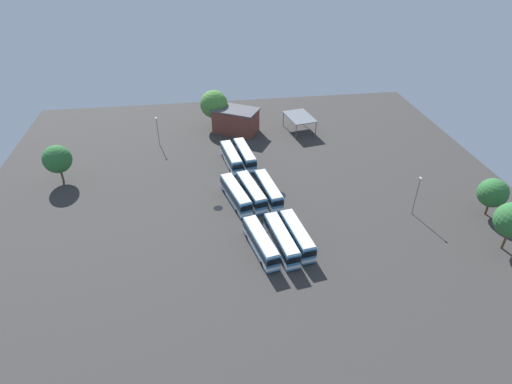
% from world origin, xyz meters
% --- Properties ---
extents(ground_plane, '(110.00, 110.00, 0.00)m').
position_xyz_m(ground_plane, '(0.00, 0.00, 0.00)').
color(ground_plane, '#383533').
extents(bus_row0_slot1, '(11.61, 4.21, 3.59)m').
position_xyz_m(bus_row0_slot1, '(-15.08, -2.70, 1.89)').
color(bus_row0_slot1, teal).
rests_on(bus_row0_slot1, ground_plane).
extents(bus_row0_slot2, '(12.02, 4.15, 3.59)m').
position_xyz_m(bus_row0_slot2, '(-15.82, 0.48, 1.89)').
color(bus_row0_slot2, teal).
rests_on(bus_row0_slot2, ground_plane).
extents(bus_row1_slot0, '(12.19, 5.32, 3.59)m').
position_xyz_m(bus_row1_slot0, '(0.26, -3.26, 1.89)').
color(bus_row1_slot0, teal).
rests_on(bus_row1_slot0, ground_plane).
extents(bus_row1_slot1, '(12.03, 4.95, 3.59)m').
position_xyz_m(bus_row1_slot1, '(-0.33, -0.08, 1.89)').
color(bus_row1_slot1, teal).
rests_on(bus_row1_slot1, ground_plane).
extents(bus_row1_slot2, '(11.83, 4.25, 3.59)m').
position_xyz_m(bus_row1_slot2, '(-0.40, 3.39, 1.89)').
color(bus_row1_slot2, teal).
rests_on(bus_row1_slot2, ground_plane).
extents(bus_row2_slot0, '(11.87, 4.89, 3.59)m').
position_xyz_m(bus_row2_slot0, '(15.39, -0.57, 1.89)').
color(bus_row2_slot0, teal).
rests_on(bus_row2_slot0, ground_plane).
extents(bus_row2_slot1, '(12.29, 4.25, 3.59)m').
position_xyz_m(bus_row2_slot1, '(15.17, 3.01, 1.89)').
color(bus_row2_slot1, teal).
rests_on(bus_row2_slot1, ground_plane).
extents(bus_row2_slot2, '(11.68, 4.15, 3.59)m').
position_xyz_m(bus_row2_slot2, '(14.39, 5.90, 1.89)').
color(bus_row2_slot2, teal).
rests_on(bus_row2_slot2, ground_plane).
extents(depot_building, '(11.68, 13.35, 6.36)m').
position_xyz_m(depot_building, '(-32.47, 0.14, 3.20)').
color(depot_building, brown).
rests_on(depot_building, ground_plane).
extents(maintenance_shelter, '(10.26, 7.72, 4.21)m').
position_xyz_m(maintenance_shelter, '(-30.51, 16.76, 3.99)').
color(maintenance_shelter, slate).
rests_on(maintenance_shelter, ground_plane).
extents(lamp_post_by_building, '(0.56, 0.28, 8.13)m').
position_xyz_m(lamp_post_by_building, '(8.85, 29.93, 4.48)').
color(lamp_post_by_building, slate).
rests_on(lamp_post_by_building, ground_plane).
extents(lamp_post_mid_lot, '(0.56, 0.28, 7.29)m').
position_xyz_m(lamp_post_mid_lot, '(-27.57, -19.59, 4.05)').
color(lamp_post_mid_lot, slate).
rests_on(lamp_post_mid_lot, ground_plane).
extents(tree_northeast, '(5.50, 5.50, 7.63)m').
position_xyz_m(tree_northeast, '(10.98, 43.88, 4.87)').
color(tree_northeast, brown).
rests_on(tree_northeast, ground_plane).
extents(tree_east_edge, '(5.93, 5.93, 8.37)m').
position_xyz_m(tree_east_edge, '(-13.10, -39.38, 5.40)').
color(tree_east_edge, brown).
rests_on(tree_east_edge, ground_plane).
extents(tree_north_edge, '(7.28, 7.28, 10.11)m').
position_xyz_m(tree_north_edge, '(-36.36, -5.14, 6.46)').
color(tree_north_edge, brown).
rests_on(tree_north_edge, ground_plane).
extents(puddle_front_lane, '(3.55, 3.55, 0.01)m').
position_xyz_m(puddle_front_lane, '(-0.96, 5.34, 0.00)').
color(puddle_front_lane, black).
rests_on(puddle_front_lane, ground_plane).
extents(puddle_back_corner, '(1.87, 1.87, 0.01)m').
position_xyz_m(puddle_back_corner, '(1.77, -6.92, 0.00)').
color(puddle_back_corner, black).
rests_on(puddle_back_corner, ground_plane).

